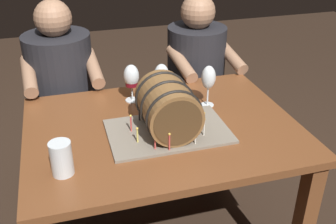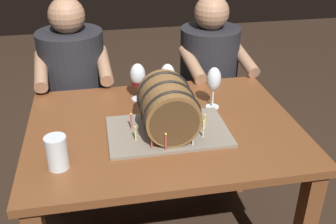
{
  "view_description": "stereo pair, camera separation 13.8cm",
  "coord_description": "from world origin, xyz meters",
  "px_view_note": "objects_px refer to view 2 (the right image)",
  "views": [
    {
      "loc": [
        -0.4,
        -1.46,
        1.65
      ],
      "look_at": [
        0.01,
        -0.06,
        0.85
      ],
      "focal_mm": 42.47,
      "sensor_mm": 36.0,
      "label": 1
    },
    {
      "loc": [
        -0.26,
        -1.5,
        1.65
      ],
      "look_at": [
        0.01,
        -0.06,
        0.85
      ],
      "focal_mm": 42.47,
      "sensor_mm": 36.0,
      "label": 2
    }
  ],
  "objects_px": {
    "dining_table": "(164,148)",
    "person_seated_right": "(208,94)",
    "wine_glass_amber": "(167,77)",
    "beer_pint": "(57,154)",
    "barrel_cake": "(168,110)",
    "wine_glass_red": "(138,76)",
    "wine_glass_empty": "(214,80)",
    "person_seated_left": "(77,102)"
  },
  "relations": [
    {
      "from": "barrel_cake",
      "to": "wine_glass_empty",
      "type": "relative_size",
      "value": 2.5
    },
    {
      "from": "beer_pint",
      "to": "person_seated_left",
      "type": "height_order",
      "value": "person_seated_left"
    },
    {
      "from": "wine_glass_amber",
      "to": "person_seated_left",
      "type": "xyz_separation_m",
      "value": [
        -0.47,
        0.44,
        -0.32
      ]
    },
    {
      "from": "wine_glass_amber",
      "to": "wine_glass_empty",
      "type": "distance_m",
      "value": 0.23
    },
    {
      "from": "wine_glass_amber",
      "to": "wine_glass_red",
      "type": "height_order",
      "value": "wine_glass_amber"
    },
    {
      "from": "wine_glass_amber",
      "to": "wine_glass_red",
      "type": "xyz_separation_m",
      "value": [
        -0.14,
        0.04,
        -0.0
      ]
    },
    {
      "from": "person_seated_left",
      "to": "wine_glass_red",
      "type": "bearing_deg",
      "value": -50.8
    },
    {
      "from": "wine_glass_empty",
      "to": "person_seated_left",
      "type": "bearing_deg",
      "value": 140.22
    },
    {
      "from": "barrel_cake",
      "to": "person_seated_left",
      "type": "bearing_deg",
      "value": 119.0
    },
    {
      "from": "person_seated_left",
      "to": "beer_pint",
      "type": "bearing_deg",
      "value": -92.18
    },
    {
      "from": "wine_glass_empty",
      "to": "beer_pint",
      "type": "xyz_separation_m",
      "value": [
        -0.7,
        -0.36,
        -0.08
      ]
    },
    {
      "from": "wine_glass_empty",
      "to": "person_seated_right",
      "type": "height_order",
      "value": "person_seated_right"
    },
    {
      "from": "barrel_cake",
      "to": "person_seated_left",
      "type": "xyz_separation_m",
      "value": [
        -0.41,
        0.74,
        -0.3
      ]
    },
    {
      "from": "wine_glass_amber",
      "to": "beer_pint",
      "type": "height_order",
      "value": "wine_glass_amber"
    },
    {
      "from": "wine_glass_empty",
      "to": "beer_pint",
      "type": "bearing_deg",
      "value": -152.89
    },
    {
      "from": "person_seated_left",
      "to": "person_seated_right",
      "type": "distance_m",
      "value": 0.81
    },
    {
      "from": "dining_table",
      "to": "wine_glass_empty",
      "type": "relative_size",
      "value": 5.8
    },
    {
      "from": "dining_table",
      "to": "wine_glass_amber",
      "type": "xyz_separation_m",
      "value": [
        0.06,
        0.24,
        0.25
      ]
    },
    {
      "from": "wine_glass_red",
      "to": "beer_pint",
      "type": "bearing_deg",
      "value": -125.33
    },
    {
      "from": "beer_pint",
      "to": "person_seated_left",
      "type": "distance_m",
      "value": 0.95
    },
    {
      "from": "wine_glass_red",
      "to": "wine_glass_empty",
      "type": "xyz_separation_m",
      "value": [
        0.34,
        -0.15,
        0.02
      ]
    },
    {
      "from": "dining_table",
      "to": "wine_glass_red",
      "type": "xyz_separation_m",
      "value": [
        -0.08,
        0.28,
        0.24
      ]
    },
    {
      "from": "person_seated_left",
      "to": "wine_glass_amber",
      "type": "bearing_deg",
      "value": -43.61
    },
    {
      "from": "wine_glass_empty",
      "to": "barrel_cake",
      "type": "bearing_deg",
      "value": -143.08
    },
    {
      "from": "wine_glass_amber",
      "to": "person_seated_left",
      "type": "height_order",
      "value": "person_seated_left"
    },
    {
      "from": "dining_table",
      "to": "wine_glass_amber",
      "type": "bearing_deg",
      "value": 75.13
    },
    {
      "from": "person_seated_left",
      "to": "person_seated_right",
      "type": "relative_size",
      "value": 1.02
    },
    {
      "from": "barrel_cake",
      "to": "person_seated_right",
      "type": "relative_size",
      "value": 0.44
    },
    {
      "from": "barrel_cake",
      "to": "wine_glass_red",
      "type": "height_order",
      "value": "barrel_cake"
    },
    {
      "from": "beer_pint",
      "to": "person_seated_right",
      "type": "height_order",
      "value": "person_seated_right"
    },
    {
      "from": "wine_glass_amber",
      "to": "person_seated_right",
      "type": "relative_size",
      "value": 0.17
    },
    {
      "from": "barrel_cake",
      "to": "beer_pint",
      "type": "bearing_deg",
      "value": -159.37
    },
    {
      "from": "barrel_cake",
      "to": "wine_glass_red",
      "type": "xyz_separation_m",
      "value": [
        -0.08,
        0.34,
        0.01
      ]
    },
    {
      "from": "wine_glass_red",
      "to": "person_seated_left",
      "type": "relative_size",
      "value": 0.16
    },
    {
      "from": "dining_table",
      "to": "barrel_cake",
      "type": "relative_size",
      "value": 2.32
    },
    {
      "from": "barrel_cake",
      "to": "wine_glass_amber",
      "type": "xyz_separation_m",
      "value": [
        0.05,
        0.3,
        0.02
      ]
    },
    {
      "from": "person_seated_left",
      "to": "dining_table",
      "type": "bearing_deg",
      "value": -59.3
    },
    {
      "from": "dining_table",
      "to": "person_seated_right",
      "type": "bearing_deg",
      "value": 59.26
    },
    {
      "from": "wine_glass_empty",
      "to": "dining_table",
      "type": "bearing_deg",
      "value": -154.22
    },
    {
      "from": "dining_table",
      "to": "wine_glass_red",
      "type": "relative_size",
      "value": 6.29
    },
    {
      "from": "dining_table",
      "to": "barrel_cake",
      "type": "bearing_deg",
      "value": -82.45
    },
    {
      "from": "dining_table",
      "to": "wine_glass_amber",
      "type": "distance_m",
      "value": 0.35
    }
  ]
}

